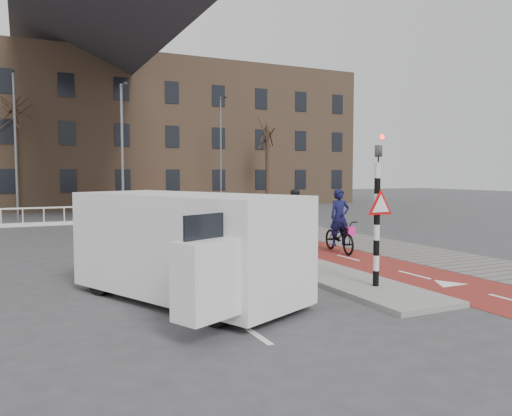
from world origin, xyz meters
name	(u,v)px	position (x,y,z in m)	size (l,w,h in m)	color
ground	(346,273)	(0.00, 0.00, 0.00)	(120.00, 120.00, 0.00)	#38383A
bike_lane	(247,232)	(1.50, 10.00, 0.01)	(2.50, 60.00, 0.01)	maroon
sidewalk	(299,229)	(4.30, 10.00, 0.01)	(3.00, 60.00, 0.01)	slate
curb_island	(260,252)	(-0.70, 4.00, 0.06)	(1.80, 16.00, 0.12)	gray
traffic_signal	(378,206)	(-0.60, -2.02, 1.99)	(0.80, 0.80, 3.68)	black
bollard	(287,245)	(-0.67, 2.19, 0.54)	(0.12, 0.12, 0.84)	yellow
cyclist_near	(340,231)	(1.91, 3.09, 0.75)	(1.07, 2.23, 2.20)	black
cyclist_far	(296,221)	(1.65, 5.67, 0.88)	(1.05, 2.07, 2.12)	black
van	(186,244)	(-4.86, -0.90, 1.22)	(4.22, 5.77, 2.31)	white
railing	(84,219)	(-5.00, 17.00, 0.31)	(28.00, 0.10, 0.99)	silver
townhouse_row	(86,111)	(-3.00, 32.00, 7.81)	(46.00, 10.00, 15.90)	#7F6047
tree_mid	(17,158)	(-8.21, 25.42, 3.79)	(0.27, 0.27, 7.57)	black
tree_right	(267,167)	(9.65, 24.15, 3.21)	(0.27, 0.27, 6.42)	black
streetlight_near	(122,157)	(-3.48, 13.84, 3.54)	(0.12, 0.12, 7.08)	slate
streetlight_left	(16,147)	(-8.24, 20.06, 4.22)	(0.12, 0.12, 8.44)	slate
streetlight_right	(221,154)	(5.68, 24.06, 4.22)	(0.12, 0.12, 8.44)	slate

